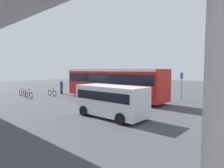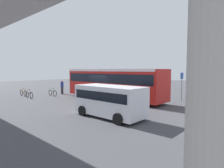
# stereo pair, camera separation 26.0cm
# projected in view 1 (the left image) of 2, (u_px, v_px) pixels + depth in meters

# --- Properties ---
(ground) EXTENTS (80.00, 80.00, 0.00)m
(ground) POSITION_uv_depth(u_px,v_px,m) (104.00, 99.00, 19.88)
(ground) COLOR #424247
(city_bus) EXTENTS (11.54, 2.85, 3.15)m
(city_bus) POSITION_uv_depth(u_px,v_px,m) (113.00, 81.00, 19.42)
(city_bus) COLOR red
(city_bus) RESTS_ON ground
(parked_van) EXTENTS (4.80, 2.17, 2.05)m
(parked_van) POSITION_uv_depth(u_px,v_px,m) (111.00, 99.00, 12.24)
(parked_van) COLOR silver
(parked_van) RESTS_ON ground
(bicycle_orange) EXTENTS (1.77, 0.44, 0.96)m
(bicycle_orange) POSITION_uv_depth(u_px,v_px,m) (23.00, 93.00, 21.91)
(bicycle_orange) COLOR black
(bicycle_orange) RESTS_ON ground
(bicycle_green) EXTENTS (1.77, 0.44, 0.96)m
(bicycle_green) POSITION_uv_depth(u_px,v_px,m) (52.00, 93.00, 22.06)
(bicycle_green) COLOR black
(bicycle_green) RESTS_ON ground
(bicycle_black) EXTENTS (1.77, 0.44, 0.96)m
(bicycle_black) POSITION_uv_depth(u_px,v_px,m) (29.00, 95.00, 20.35)
(bicycle_black) COLOR black
(bicycle_black) RESTS_ON ground
(pedestrian) EXTENTS (0.38, 0.38, 1.79)m
(pedestrian) POSITION_uv_depth(u_px,v_px,m) (61.00, 87.00, 23.88)
(pedestrian) COLOR #2D2D38
(pedestrian) RESTS_ON ground
(traffic_sign) EXTENTS (0.08, 0.60, 2.80)m
(traffic_sign) POSITION_uv_depth(u_px,v_px,m) (182.00, 82.00, 18.56)
(traffic_sign) COLOR slate
(traffic_sign) RESTS_ON ground
(lane_dash_leftmost) EXTENTS (2.00, 0.20, 0.01)m
(lane_dash_leftmost) POSITION_uv_depth(u_px,v_px,m) (152.00, 100.00, 19.48)
(lane_dash_leftmost) COLOR silver
(lane_dash_leftmost) RESTS_ON ground
(lane_dash_left) EXTENTS (2.00, 0.20, 0.01)m
(lane_dash_left) POSITION_uv_depth(u_px,v_px,m) (122.00, 96.00, 22.14)
(lane_dash_left) COLOR silver
(lane_dash_left) RESTS_ON ground
(lane_dash_centre) EXTENTS (2.00, 0.20, 0.01)m
(lane_dash_centre) POSITION_uv_depth(u_px,v_px,m) (98.00, 93.00, 24.79)
(lane_dash_centre) COLOR silver
(lane_dash_centre) RESTS_ON ground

